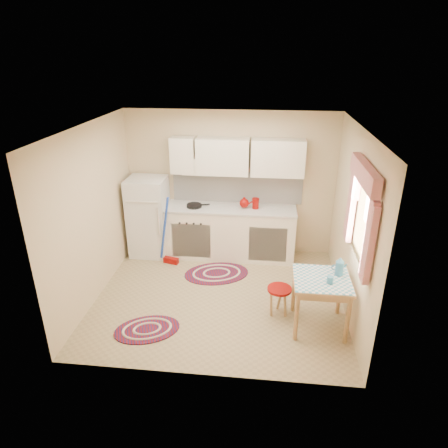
{
  "coord_description": "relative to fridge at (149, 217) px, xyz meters",
  "views": [
    {
      "loc": [
        0.63,
        -5.02,
        3.39
      ],
      "look_at": [
        0.04,
        0.25,
        1.07
      ],
      "focal_mm": 32.0,
      "sensor_mm": 36.0,
      "label": 1
    }
  ],
  "objects": [
    {
      "name": "room_shell",
      "position": [
        1.55,
        -1.01,
        0.9
      ],
      "size": [
        3.64,
        3.6,
        2.52
      ],
      "color": "tan",
      "rests_on": "ground"
    },
    {
      "name": "fridge",
      "position": [
        0.0,
        0.0,
        0.0
      ],
      "size": [
        0.65,
        0.6,
        1.4
      ],
      "primitive_type": "cube",
      "color": "silver",
      "rests_on": "ground"
    },
    {
      "name": "broom",
      "position": [
        0.45,
        -0.35,
        -0.1
      ],
      "size": [
        0.3,
        0.19,
        1.2
      ],
      "primitive_type": null,
      "rotation": [
        0.0,
        0.0,
        -0.26
      ],
      "color": "blue",
      "rests_on": "ground"
    },
    {
      "name": "base_cabinets",
      "position": [
        1.42,
        0.05,
        -0.26
      ],
      "size": [
        2.25,
        0.6,
        0.88
      ],
      "primitive_type": "cube",
      "color": "white",
      "rests_on": "ground"
    },
    {
      "name": "countertop",
      "position": [
        1.42,
        0.05,
        0.2
      ],
      "size": [
        2.27,
        0.62,
        0.04
      ],
      "primitive_type": "cube",
      "color": "#BBB8B1",
      "rests_on": "base_cabinets"
    },
    {
      "name": "frying_pan",
      "position": [
        0.81,
        0.0,
        0.24
      ],
      "size": [
        0.32,
        0.32,
        0.05
      ],
      "primitive_type": "cylinder",
      "rotation": [
        0.0,
        0.0,
        0.32
      ],
      "color": "black",
      "rests_on": "countertop"
    },
    {
      "name": "red_kettle",
      "position": [
        1.66,
        0.05,
        0.31
      ],
      "size": [
        0.2,
        0.18,
        0.18
      ],
      "primitive_type": null,
      "rotation": [
        0.0,
        0.0,
        0.14
      ],
      "color": "#860704",
      "rests_on": "countertop"
    },
    {
      "name": "red_canister",
      "position": [
        1.86,
        0.05,
        0.3
      ],
      "size": [
        0.13,
        0.13,
        0.16
      ],
      "primitive_type": "cylinder",
      "rotation": [
        0.0,
        0.0,
        -0.22
      ],
      "color": "#860704",
      "rests_on": "countertop"
    },
    {
      "name": "table",
      "position": [
        2.78,
        -1.81,
        -0.34
      ],
      "size": [
        0.72,
        0.72,
        0.72
      ],
      "primitive_type": "cube",
      "color": "tan",
      "rests_on": "ground"
    },
    {
      "name": "stool",
      "position": [
        2.26,
        -1.6,
        -0.49
      ],
      "size": [
        0.39,
        0.39,
        0.42
      ],
      "primitive_type": "cylinder",
      "rotation": [
        0.0,
        0.0,
        -0.17
      ],
      "color": "#860704",
      "rests_on": "ground"
    },
    {
      "name": "coffee_pot",
      "position": [
        3.0,
        -1.69,
        0.15
      ],
      "size": [
        0.14,
        0.12,
        0.26
      ],
      "primitive_type": null,
      "rotation": [
        0.0,
        0.0,
        -0.07
      ],
      "color": "teal",
      "rests_on": "table"
    },
    {
      "name": "mug",
      "position": [
        2.86,
        -1.91,
        0.07
      ],
      "size": [
        0.1,
        0.1,
        0.1
      ],
      "primitive_type": "cylinder",
      "rotation": [
        0.0,
        0.0,
        -0.29
      ],
      "color": "teal",
      "rests_on": "table"
    },
    {
      "name": "rug_center",
      "position": [
        1.27,
        -0.63,
        -0.69
      ],
      "size": [
        1.22,
        0.98,
        0.02
      ],
      "primitive_type": null,
      "rotation": [
        0.0,
        0.0,
        0.29
      ],
      "color": "maroon",
      "rests_on": "ground"
    },
    {
      "name": "rug_left",
      "position": [
        0.55,
        -2.15,
        -0.69
      ],
      "size": [
        1.01,
        0.85,
        0.02
      ],
      "primitive_type": null,
      "rotation": [
        0.0,
        0.0,
        0.37
      ],
      "color": "maroon",
      "rests_on": "ground"
    }
  ]
}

